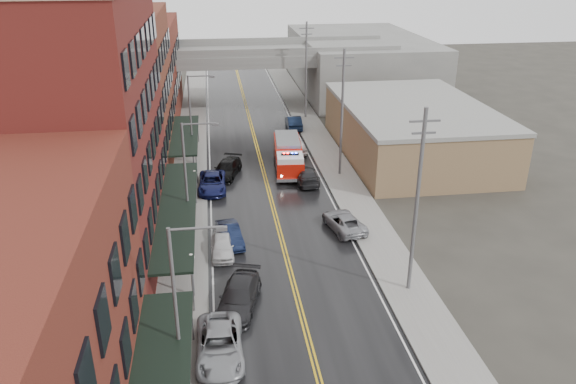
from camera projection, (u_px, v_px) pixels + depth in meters
road at (271, 200)px, 48.70m from camera, size 11.00×160.00×0.02m
sidewalk_left at (186, 204)px, 47.76m from camera, size 3.00×160.00×0.15m
sidewalk_right at (353, 195)px, 49.59m from camera, size 3.00×160.00×0.15m
curb_left at (206, 203)px, 47.97m from camera, size 0.30×160.00×0.15m
curb_right at (335, 196)px, 49.38m from camera, size 0.30×160.00×0.15m
brick_building_b at (81, 131)px, 37.09m from camera, size 9.00×20.00×18.00m
brick_building_c at (120, 92)px, 53.58m from camera, size 9.00×15.00×15.00m
brick_building_far at (140, 71)px, 70.07m from camera, size 9.00×20.00×12.00m
tan_building at (412, 131)px, 58.79m from camera, size 14.00×22.00×5.00m
right_far_block at (359, 63)px, 85.68m from camera, size 18.00×30.00×8.00m
awning_1 at (178, 208)px, 40.22m from camera, size 2.60×18.00×3.09m
awning_2 at (185, 134)px, 56.11m from camera, size 2.60×13.00×3.09m
globe_lamp_1 at (192, 266)px, 34.27m from camera, size 0.44×0.44×3.12m
globe_lamp_2 at (195, 180)px, 46.98m from camera, size 0.44×0.44×3.12m
street_lamp_0 at (181, 301)px, 25.84m from camera, size 2.64×0.22×9.00m
street_lamp_1 at (189, 174)px, 40.37m from camera, size 2.64×0.22×9.00m
street_lamp_2 at (193, 114)px, 54.89m from camera, size 2.64×0.22×9.00m
utility_pole_0 at (417, 200)px, 33.47m from camera, size 1.80×0.24×12.00m
utility_pole_1 at (342, 111)px, 51.63m from camera, size 1.80×0.24×12.00m
utility_pole_2 at (306, 69)px, 69.79m from camera, size 1.80×0.24×12.00m
overpass at (245, 62)px, 75.37m from camera, size 40.00×10.00×7.50m
fire_truck at (288, 155)px, 54.74m from camera, size 3.72×8.21×2.93m
parked_car_left_2 at (220, 345)px, 29.81m from camera, size 2.54×5.42×1.50m
parked_car_left_3 at (239, 297)px, 33.91m from camera, size 3.48×5.70×1.54m
parked_car_left_4 at (222, 246)px, 39.89m from camera, size 1.67×4.02×1.36m
parked_car_left_5 at (230, 235)px, 41.41m from camera, size 2.13×4.38×1.38m
parked_car_left_6 at (212, 183)px, 50.48m from camera, size 2.62×5.36×1.47m
parked_car_left_7 at (227, 169)px, 53.56m from camera, size 3.57×5.53×1.49m
parked_car_right_0 at (344, 222)px, 43.43m from camera, size 3.13×5.16×1.34m
parked_car_right_1 at (306, 175)px, 52.21m from camera, size 2.04×4.93×1.43m
parked_car_right_2 at (298, 146)px, 59.99m from camera, size 1.77×4.09×1.37m
parked_car_right_3 at (294, 122)px, 67.75m from camera, size 1.77×4.82×1.58m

